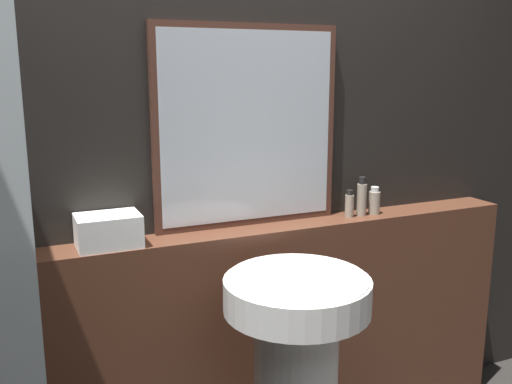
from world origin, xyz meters
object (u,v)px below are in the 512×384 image
Objects in this scene: mirror at (247,127)px; towel_stack at (108,231)px; lotion_bottle at (374,201)px; conditioner_bottle at (362,198)px; shampoo_bottle at (349,205)px; pedestal_sink at (296,376)px.

mirror reaches higher than towel_stack.
lotion_bottle is at bearing -6.68° from mirror.
towel_stack is at bearing 180.00° from conditioner_bottle.
lotion_bottle is at bearing 0.00° from conditioner_bottle.
towel_stack is 1.13m from lotion_bottle.
shampoo_bottle is 0.06m from conditioner_bottle.
conditioner_bottle reaches higher than towel_stack.
lotion_bottle is at bearing 0.00° from towel_stack.
pedestal_sink is at bearing -141.66° from conditioner_bottle.
conditioner_bottle reaches higher than pedestal_sink.
pedestal_sink is at bearing -138.24° from shampoo_bottle.
lotion_bottle is (0.13, 0.00, 0.00)m from shampoo_bottle.
mirror is at bearing 86.33° from pedestal_sink.
towel_stack is at bearing 180.00° from shampoo_bottle.
mirror is 3.55× the size of towel_stack.
mirror is at bearing 6.71° from towel_stack.
conditioner_bottle reaches higher than lotion_bottle.
towel_stack is (-0.56, -0.07, -0.33)m from mirror.
towel_stack is (-0.53, 0.42, 0.47)m from pedestal_sink.
shampoo_bottle is at bearing -0.00° from towel_stack.
conditioner_bottle is at bearing 0.00° from shampoo_bottle.
mirror reaches higher than lotion_bottle.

